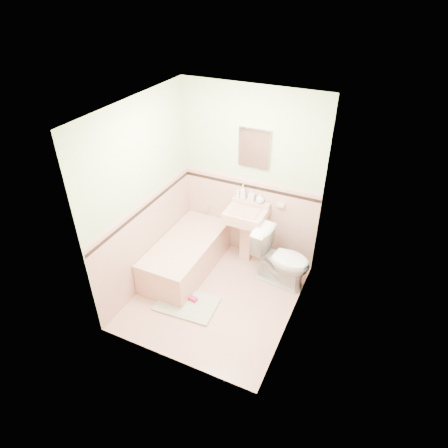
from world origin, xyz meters
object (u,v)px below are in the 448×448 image
at_px(soap_bottle_mid, 252,196).
at_px(soap_bottle_right, 260,198).
at_px(toilet, 282,259).
at_px(shoe, 192,299).
at_px(sink, 245,236).
at_px(bathtub, 186,256).
at_px(soap_bottle_left, 243,192).
at_px(medicine_cabinet, 254,148).
at_px(bucket, 271,262).

relative_size(soap_bottle_mid, soap_bottle_right, 1.18).
xyz_separation_m(toilet, shoe, (-0.91, -0.87, -0.34)).
bearing_deg(sink, bathtub, -142.07).
xyz_separation_m(bathtub, soap_bottle_right, (0.81, 0.71, 0.77)).
relative_size(soap_bottle_left, soap_bottle_mid, 1.29).
height_order(medicine_cabinet, soap_bottle_mid, medicine_cabinet).
height_order(bathtub, sink, sink).
relative_size(sink, shoe, 6.47).
distance_m(sink, soap_bottle_left, 0.64).
bearing_deg(bucket, sink, 175.22).
relative_size(bathtub, medicine_cabinet, 2.81).
bearing_deg(medicine_cabinet, toilet, -34.80).
bearing_deg(soap_bottle_right, medicine_cabinet, 166.81).
bearing_deg(soap_bottle_right, bucket, -36.42).
bearing_deg(toilet, shoe, 141.38).
relative_size(soap_bottle_mid, toilet, 0.22).
height_order(soap_bottle_mid, soap_bottle_right, soap_bottle_mid).
bearing_deg(bathtub, medicine_cabinet, 47.42).
bearing_deg(bathtub, shoe, -54.63).
bearing_deg(sink, medicine_cabinet, 90.00).
bearing_deg(shoe, bucket, 64.37).
bearing_deg(soap_bottle_left, sink, -54.81).
distance_m(bathtub, sink, 0.89).
xyz_separation_m(sink, bucket, (0.42, -0.04, -0.31)).
relative_size(sink, soap_bottle_right, 5.82).
xyz_separation_m(bucket, shoe, (-0.70, -1.05, -0.07)).
distance_m(bathtub, bucket, 1.21).
relative_size(medicine_cabinet, soap_bottle_right, 3.59).
bearing_deg(soap_bottle_mid, medicine_cabinet, 102.64).
relative_size(medicine_cabinet, bucket, 2.18).
relative_size(soap_bottle_left, shoe, 1.68).
height_order(soap_bottle_mid, shoe, soap_bottle_mid).
xyz_separation_m(bathtub, medicine_cabinet, (0.68, 0.74, 1.47)).
relative_size(toilet, bucket, 3.25).
distance_m(sink, toilet, 0.66).
height_order(sink, soap_bottle_left, soap_bottle_left).
distance_m(soap_bottle_mid, shoe, 1.61).
bearing_deg(shoe, toilet, 51.74).
distance_m(soap_bottle_left, toilet, 1.07).
bearing_deg(soap_bottle_right, toilet, -39.14).
bearing_deg(bathtub, toilet, 13.24).
bearing_deg(bucket, bathtub, -155.77).
relative_size(bathtub, bucket, 6.14).
xyz_separation_m(medicine_cabinet, toilet, (0.62, -0.43, -1.30)).
relative_size(bathtub, shoe, 11.21).
distance_m(soap_bottle_left, soap_bottle_mid, 0.14).
relative_size(sink, soap_bottle_left, 3.84).
xyz_separation_m(soap_bottle_left, bucket, (0.55, -0.22, -0.91)).
height_order(sink, shoe, sink).
bearing_deg(soap_bottle_right, soap_bottle_left, 180.00).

